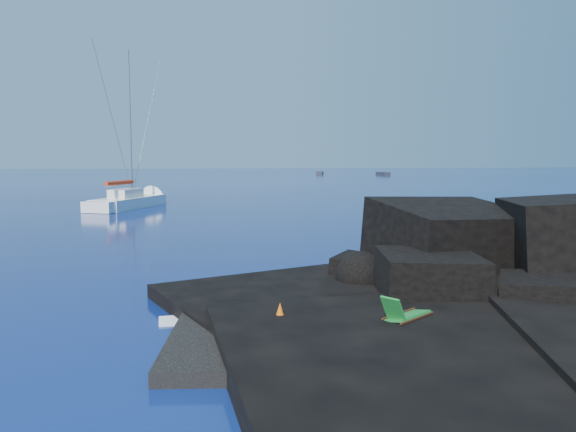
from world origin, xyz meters
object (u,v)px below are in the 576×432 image
Objects in this scene: sailboat at (129,208)px; sunbather at (275,320)px; deck_chair at (408,308)px; marker_cone at (280,314)px; distant_boat_b at (383,175)px; distant_boat_a at (320,174)px.

sailboat is 8.95× the size of sunbather.
marker_cone is (-3.24, 0.72, -0.22)m from deck_chair.
distant_boat_b is at bearing 81.65° from sailboat.
marker_cone reaches higher than sunbather.
distant_boat_b is (38.19, 123.16, -0.87)m from deck_chair.
deck_chair is 2.54× the size of marker_cone.
deck_chair reaches higher than sunbather.
deck_chair is (12.42, -39.50, 0.87)m from sailboat.
sailboat is 2.80× the size of distant_boat_b.
distant_boat_a is (35.71, 90.38, 0.00)m from sailboat.
deck_chair is 0.94× the size of sunbather.
marker_cone is (0.15, 0.11, 0.14)m from sunbather.
sunbather is at bearing -117.04° from distant_boat_b.
sailboat reaches higher than marker_cone.
deck_chair is 3.33m from marker_cone.
deck_chair is at bearing -28.52° from sunbather.
sailboat is 97.18m from distant_boat_a.
sailboat is 39.86m from marker_cone.
distant_boat_b is at bearing 52.83° from sunbather.
sailboat is 39.93m from sunbather.
sunbather is 0.23m from marker_cone.
sunbather is (-3.40, 0.60, -0.36)m from deck_chair.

